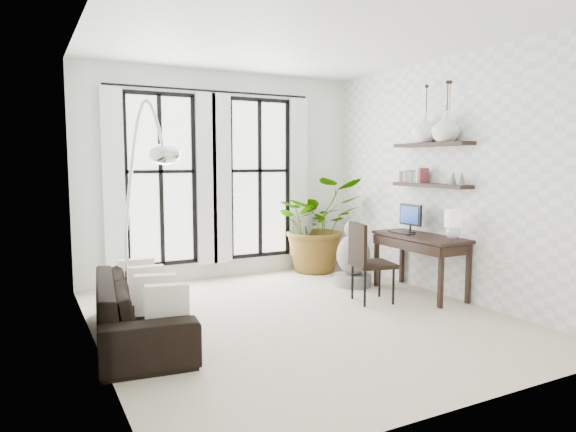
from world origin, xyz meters
TOP-DOWN VIEW (x-y plane):
  - floor at (0.00, 0.00)m, footprint 5.00×5.00m
  - ceiling at (0.00, 0.00)m, footprint 5.00×5.00m
  - wall_left at (-2.25, 0.00)m, footprint 0.00×5.00m
  - wall_right at (2.25, 0.00)m, footprint 0.00×5.00m
  - wall_back at (0.00, 2.50)m, footprint 4.50×0.00m
  - windows at (-0.20, 2.43)m, footprint 3.26×0.13m
  - wall_shelves at (2.11, 0.20)m, footprint 0.25×1.30m
  - sofa at (-1.80, 0.17)m, footprint 1.12×2.27m
  - throw_pillows at (-1.70, 0.17)m, footprint 0.40×1.52m
  - plant at (1.52, 2.15)m, footprint 1.67×1.53m
  - desk at (1.94, 0.12)m, footprint 0.59×1.40m
  - desk_chair at (1.07, 0.19)m, footprint 0.58×0.58m
  - arc_lamp at (-1.69, 0.27)m, footprint 0.75×0.46m
  - buddha at (1.44, 1.01)m, footprint 0.54×0.54m
  - vase_a at (2.11, -0.09)m, footprint 0.37×0.37m
  - vase_b at (2.11, 0.31)m, footprint 0.37×0.37m

SIDE VIEW (x-z plane):
  - floor at x=0.00m, z-range 0.00..0.00m
  - sofa at x=-1.80m, z-range 0.00..0.64m
  - buddha at x=1.44m, z-range -0.08..0.90m
  - throw_pillows at x=-1.70m, z-range 0.30..0.70m
  - desk_chair at x=1.07m, z-range 0.07..1.11m
  - desk at x=1.94m, z-range 0.15..1.37m
  - plant at x=1.52m, z-range 0.00..1.58m
  - windows at x=-0.20m, z-range 0.24..2.88m
  - wall_left at x=-2.25m, z-range -0.90..4.10m
  - wall_right at x=2.25m, z-range -0.90..4.10m
  - wall_back at x=0.00m, z-range -0.65..3.85m
  - arc_lamp at x=-1.69m, z-range 0.44..2.90m
  - wall_shelves at x=2.11m, z-range 1.43..2.03m
  - vase_a at x=2.11m, z-range 2.07..2.46m
  - vase_b at x=2.11m, z-range 2.07..2.46m
  - ceiling at x=0.00m, z-range 3.20..3.20m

